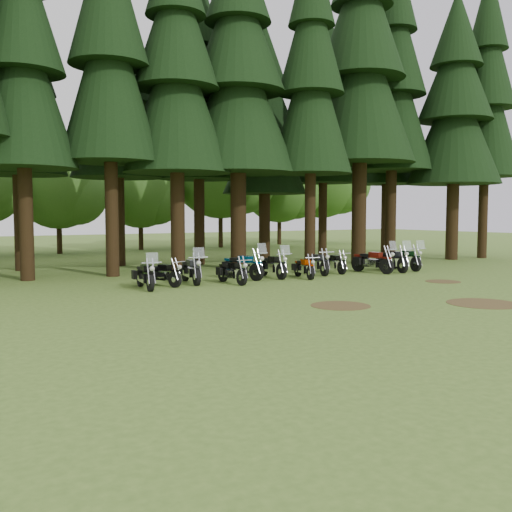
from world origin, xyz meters
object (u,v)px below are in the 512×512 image
object	(u,v)px
motorcycle_9	(372,262)
motorcycle_6	(304,268)
motorcycle_4	(242,267)
motorcycle_2	(191,271)
motorcycle_10	(393,261)
motorcycle_0	(145,276)
motorcycle_11	(405,260)
motorcycle_3	(232,273)
motorcycle_5	(272,266)
motorcycle_8	(334,264)
motorcycle_1	(162,275)
motorcycle_7	(317,264)

from	to	relation	value
motorcycle_9	motorcycle_6	bearing A→B (deg)	173.01
motorcycle_4	motorcycle_2	bearing A→B (deg)	170.91
motorcycle_6	motorcycle_10	size ratio (longest dim) A/B	0.81
motorcycle_4	motorcycle_0	bearing A→B (deg)	177.49
motorcycle_2	motorcycle_11	bearing A→B (deg)	5.85
motorcycle_0	motorcycle_3	bearing A→B (deg)	2.84
motorcycle_3	motorcycle_6	bearing A→B (deg)	-0.06
motorcycle_9	motorcycle_10	world-z (taller)	motorcycle_9
motorcycle_0	motorcycle_2	size ratio (longest dim) A/B	0.95
motorcycle_2	motorcycle_6	xyz separation A→B (m)	(4.93, -0.85, -0.09)
motorcycle_5	motorcycle_8	size ratio (longest dim) A/B	1.14
motorcycle_1	motorcycle_10	distance (m)	11.49
motorcycle_11	motorcycle_0	bearing A→B (deg)	-170.24
motorcycle_4	motorcycle_9	size ratio (longest dim) A/B	1.01
motorcycle_10	motorcycle_4	bearing A→B (deg)	-175.53
motorcycle_6	motorcycle_10	distance (m)	5.24
motorcycle_8	motorcycle_6	bearing A→B (deg)	-149.59
motorcycle_6	motorcycle_8	size ratio (longest dim) A/B	0.96
motorcycle_1	motorcycle_10	xyz separation A→B (m)	(11.47, -0.66, 0.09)
motorcycle_0	motorcycle_11	bearing A→B (deg)	7.04
motorcycle_7	motorcycle_10	world-z (taller)	motorcycle_10
motorcycle_2	motorcycle_5	xyz separation A→B (m)	(3.83, -0.04, -0.01)
motorcycle_4	motorcycle_10	bearing A→B (deg)	-20.03
motorcycle_2	motorcycle_3	xyz separation A→B (m)	(1.35, -0.93, -0.07)
motorcycle_11	motorcycle_2	bearing A→B (deg)	-173.65
motorcycle_3	motorcycle_9	world-z (taller)	motorcycle_9
motorcycle_11	motorcycle_1	bearing A→B (deg)	-172.46
motorcycle_2	motorcycle_3	bearing A→B (deg)	-25.23
motorcycle_7	motorcycle_8	size ratio (longest dim) A/B	1.10
motorcycle_4	motorcycle_8	distance (m)	4.91
motorcycle_0	motorcycle_1	xyz separation A→B (m)	(0.85, 0.49, -0.05)
motorcycle_0	motorcycle_9	xyz separation A→B (m)	(11.09, -0.11, 0.04)
motorcycle_1	motorcycle_7	world-z (taller)	motorcycle_7
motorcycle_0	motorcycle_4	world-z (taller)	motorcycle_4
motorcycle_2	motorcycle_10	world-z (taller)	motorcycle_10
motorcycle_10	motorcycle_11	size ratio (longest dim) A/B	1.01
motorcycle_1	motorcycle_7	bearing A→B (deg)	-17.56
motorcycle_4	motorcycle_7	size ratio (longest dim) A/B	1.11
motorcycle_0	motorcycle_2	distance (m)	2.25
motorcycle_2	motorcycle_3	distance (m)	1.64
motorcycle_5	motorcycle_10	world-z (taller)	motorcycle_10
motorcycle_4	motorcycle_8	xyz separation A→B (m)	(4.91, -0.01, -0.10)
motorcycle_7	motorcycle_9	xyz separation A→B (m)	(2.63, -0.82, 0.04)
motorcycle_3	motorcycle_6	distance (m)	3.58
motorcycle_0	motorcycle_5	distance (m)	6.01
motorcycle_0	motorcycle_2	bearing A→B (deg)	24.34
motorcycle_1	motorcycle_10	bearing A→B (deg)	-22.56
motorcycle_8	motorcycle_9	size ratio (longest dim) A/B	0.83
motorcycle_4	motorcycle_10	distance (m)	7.77
motorcycle_5	motorcycle_9	world-z (taller)	motorcycle_9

